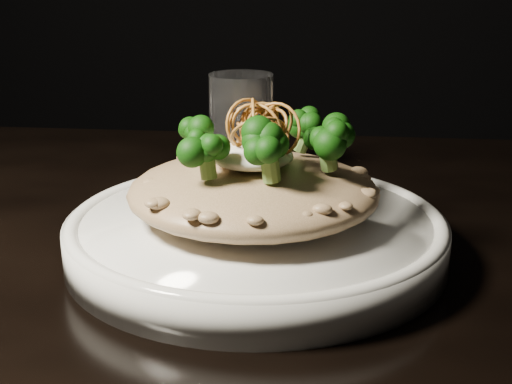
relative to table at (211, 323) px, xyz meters
The scene contains 7 objects.
table is the anchor object (origin of this frame).
plate 0.11m from the table, 34.57° to the right, with size 0.31×0.31×0.03m, color silver.
risotto 0.15m from the table, 33.34° to the right, with size 0.21×0.21×0.05m, color brown.
broccoli 0.19m from the table, 32.09° to the right, with size 0.14×0.14×0.05m, color black, non-canonical shape.
cheese 0.18m from the table, 39.88° to the right, with size 0.07×0.07×0.02m, color white.
shallots 0.21m from the table, 33.68° to the right, with size 0.06×0.06×0.04m, color brown, non-canonical shape.
drinking_glass 0.22m from the table, 87.46° to the left, with size 0.07×0.07×0.12m, color white.
Camera 1 is at (0.10, -0.58, 0.99)m, focal length 50.00 mm.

